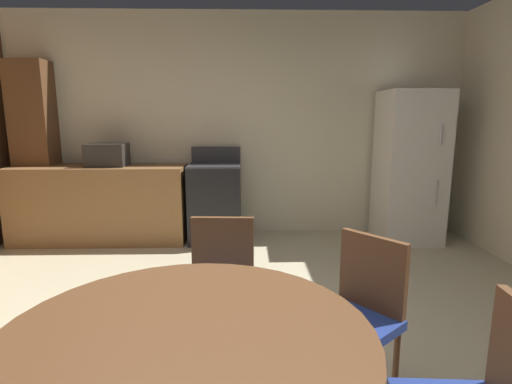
# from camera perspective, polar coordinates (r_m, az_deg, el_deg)

# --- Properties ---
(ground_plane) EXTENTS (14.00, 14.00, 0.00)m
(ground_plane) POSITION_cam_1_polar(r_m,az_deg,el_deg) (2.50, -3.61, -25.22)
(ground_plane) COLOR beige
(wall_back) EXTENTS (5.84, 0.12, 2.70)m
(wall_back) POSITION_cam_1_polar(r_m,az_deg,el_deg) (5.03, -2.61, 9.46)
(wall_back) COLOR beige
(wall_back) RESTS_ON ground
(kitchen_counter) EXTENTS (2.00, 0.60, 0.90)m
(kitchen_counter) POSITION_cam_1_polar(r_m,az_deg,el_deg) (5.04, -21.37, -1.60)
(kitchen_counter) COLOR olive
(kitchen_counter) RESTS_ON ground
(pantry_column) EXTENTS (0.44, 0.36, 2.10)m
(pantry_column) POSITION_cam_1_polar(r_m,az_deg,el_deg) (5.43, -28.96, 5.06)
(pantry_column) COLOR brown
(pantry_column) RESTS_ON ground
(oven_range) EXTENTS (0.60, 0.60, 1.10)m
(oven_range) POSITION_cam_1_polar(r_m,az_deg,el_deg) (4.75, -5.87, -1.40)
(oven_range) COLOR black
(oven_range) RESTS_ON ground
(refrigerator) EXTENTS (0.68, 0.68, 1.76)m
(refrigerator) POSITION_cam_1_polar(r_m,az_deg,el_deg) (5.00, 21.16, 3.34)
(refrigerator) COLOR white
(refrigerator) RESTS_ON ground
(microwave) EXTENTS (0.44, 0.32, 0.26)m
(microwave) POSITION_cam_1_polar(r_m,az_deg,el_deg) (4.91, -20.59, 5.02)
(microwave) COLOR #2D2B28
(microwave) RESTS_ON kitchen_counter
(dining_table) EXTENTS (1.27, 1.27, 0.76)m
(dining_table) POSITION_cam_1_polar(r_m,az_deg,el_deg) (1.50, -9.86, -24.36)
(dining_table) COLOR brown
(dining_table) RESTS_ON ground
(chair_north) EXTENTS (0.42, 0.42, 0.87)m
(chair_north) POSITION_cam_1_polar(r_m,az_deg,el_deg) (2.42, -5.03, -12.80)
(chair_north) COLOR brown
(chair_north) RESTS_ON ground
(chair_northeast) EXTENTS (0.56, 0.56, 0.87)m
(chair_northeast) POSITION_cam_1_polar(r_m,az_deg,el_deg) (2.16, 14.42, -16.08)
(chair_northeast) COLOR brown
(chair_northeast) RESTS_ON ground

